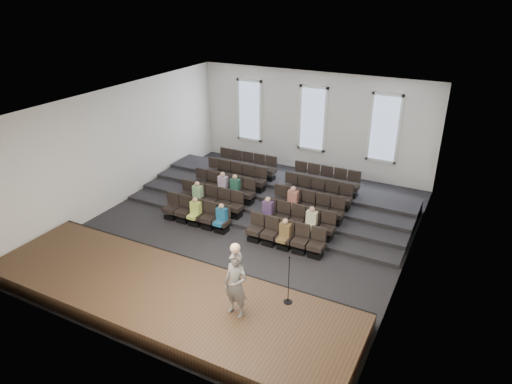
% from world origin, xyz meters
% --- Properties ---
extents(ground, '(14.00, 14.00, 0.00)m').
position_xyz_m(ground, '(0.00, 0.00, 0.00)').
color(ground, black).
rests_on(ground, ground).
extents(ceiling, '(12.00, 14.00, 0.02)m').
position_xyz_m(ceiling, '(0.00, 0.00, 5.01)').
color(ceiling, white).
rests_on(ceiling, ground).
extents(wall_back, '(12.00, 0.04, 5.00)m').
position_xyz_m(wall_back, '(0.00, 7.02, 2.50)').
color(wall_back, silver).
rests_on(wall_back, ground).
extents(wall_front, '(12.00, 0.04, 5.00)m').
position_xyz_m(wall_front, '(0.00, -7.02, 2.50)').
color(wall_front, silver).
rests_on(wall_front, ground).
extents(wall_left, '(0.04, 14.00, 5.00)m').
position_xyz_m(wall_left, '(-6.02, 0.00, 2.50)').
color(wall_left, silver).
rests_on(wall_left, ground).
extents(wall_right, '(0.04, 14.00, 5.00)m').
position_xyz_m(wall_right, '(6.02, 0.00, 2.50)').
color(wall_right, silver).
rests_on(wall_right, ground).
extents(stage, '(11.80, 3.60, 0.50)m').
position_xyz_m(stage, '(0.00, -5.10, 0.25)').
color(stage, '#3E2F1A').
rests_on(stage, ground).
extents(stage_lip, '(11.80, 0.06, 0.52)m').
position_xyz_m(stage_lip, '(0.00, -3.33, 0.25)').
color(stage_lip, black).
rests_on(stage_lip, ground).
extents(risers, '(11.80, 4.80, 0.60)m').
position_xyz_m(risers, '(0.00, 3.17, 0.20)').
color(risers, black).
rests_on(risers, ground).
extents(seating_rows, '(6.80, 4.70, 1.67)m').
position_xyz_m(seating_rows, '(-0.00, 1.54, 0.68)').
color(seating_rows, black).
rests_on(seating_rows, ground).
extents(windows, '(8.44, 0.10, 3.24)m').
position_xyz_m(windows, '(0.00, 6.95, 2.70)').
color(windows, white).
rests_on(windows, wall_back).
extents(audience, '(5.45, 2.64, 1.10)m').
position_xyz_m(audience, '(-0.21, 0.45, 0.83)').
color(audience, '#BCD555').
rests_on(audience, seating_rows).
extents(speaker, '(0.74, 0.52, 1.92)m').
position_xyz_m(speaker, '(2.46, -5.04, 1.46)').
color(speaker, slate).
rests_on(speaker, stage).
extents(mic_stand, '(0.26, 0.26, 1.53)m').
position_xyz_m(mic_stand, '(3.52, -3.96, 0.96)').
color(mic_stand, black).
rests_on(mic_stand, stage).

